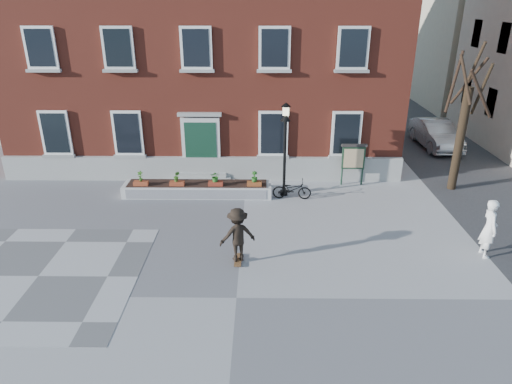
{
  "coord_description": "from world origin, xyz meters",
  "views": [
    {
      "loc": [
        0.66,
        -10.49,
        7.69
      ],
      "look_at": [
        0.5,
        4.0,
        1.5
      ],
      "focal_mm": 32.0,
      "sensor_mm": 36.0,
      "label": 1
    }
  ],
  "objects_px": {
    "parked_car": "(435,134)",
    "skateboarder": "(238,235)",
    "bicycle": "(292,189)",
    "lamp_post": "(285,137)",
    "notice_board": "(353,158)",
    "bystander": "(489,228)"
  },
  "relations": [
    {
      "from": "bicycle",
      "to": "parked_car",
      "type": "distance_m",
      "value": 11.07
    },
    {
      "from": "bystander",
      "to": "notice_board",
      "type": "relative_size",
      "value": 1.04
    },
    {
      "from": "parked_car",
      "to": "lamp_post",
      "type": "xyz_separation_m",
      "value": [
        -8.69,
        -6.85,
        1.8
      ]
    },
    {
      "from": "parked_car",
      "to": "lamp_post",
      "type": "distance_m",
      "value": 11.21
    },
    {
      "from": "parked_car",
      "to": "skateboarder",
      "type": "height_order",
      "value": "skateboarder"
    },
    {
      "from": "notice_board",
      "to": "bystander",
      "type": "bearing_deg",
      "value": -62.16
    },
    {
      "from": "bicycle",
      "to": "lamp_post",
      "type": "xyz_separation_m",
      "value": [
        -0.31,
        0.39,
        2.12
      ]
    },
    {
      "from": "bicycle",
      "to": "skateboarder",
      "type": "height_order",
      "value": "skateboarder"
    },
    {
      "from": "parked_car",
      "to": "bystander",
      "type": "relative_size",
      "value": 2.31
    },
    {
      "from": "bicycle",
      "to": "notice_board",
      "type": "height_order",
      "value": "notice_board"
    },
    {
      "from": "parked_car",
      "to": "bicycle",
      "type": "bearing_deg",
      "value": -141.6
    },
    {
      "from": "notice_board",
      "to": "lamp_post",
      "type": "bearing_deg",
      "value": -158.72
    },
    {
      "from": "bicycle",
      "to": "skateboarder",
      "type": "relative_size",
      "value": 0.86
    },
    {
      "from": "bicycle",
      "to": "bystander",
      "type": "bearing_deg",
      "value": -122.96
    },
    {
      "from": "bicycle",
      "to": "notice_board",
      "type": "bearing_deg",
      "value": -56.21
    },
    {
      "from": "parked_car",
      "to": "lamp_post",
      "type": "height_order",
      "value": "lamp_post"
    },
    {
      "from": "bicycle",
      "to": "parked_car",
      "type": "relative_size",
      "value": 0.35
    },
    {
      "from": "lamp_post",
      "to": "skateboarder",
      "type": "relative_size",
      "value": 2.14
    },
    {
      "from": "lamp_post",
      "to": "bystander",
      "type": "bearing_deg",
      "value": -37.74
    },
    {
      "from": "bicycle",
      "to": "lamp_post",
      "type": "bearing_deg",
      "value": 42.8
    },
    {
      "from": "parked_car",
      "to": "bystander",
      "type": "distance_m",
      "value": 11.94
    },
    {
      "from": "bystander",
      "to": "lamp_post",
      "type": "bearing_deg",
      "value": 54.33
    }
  ]
}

